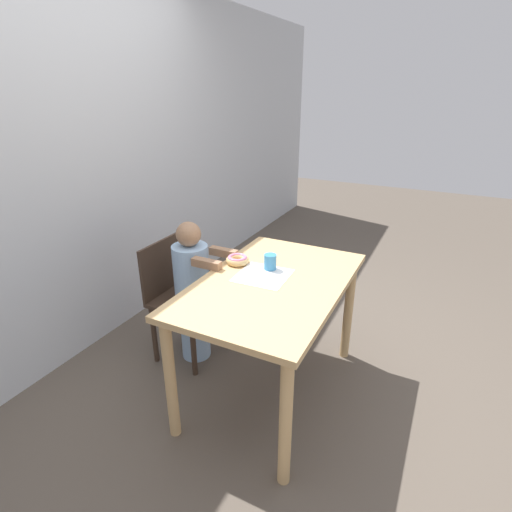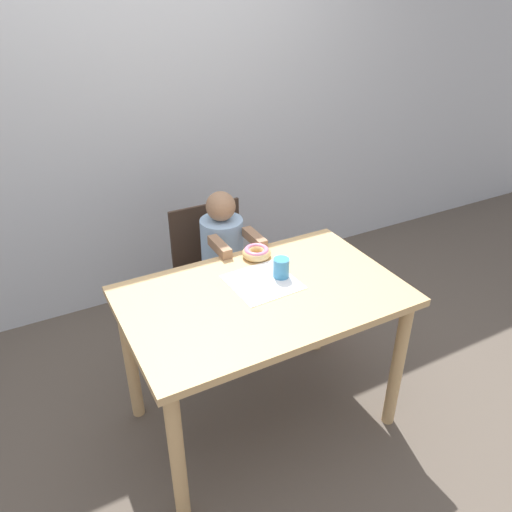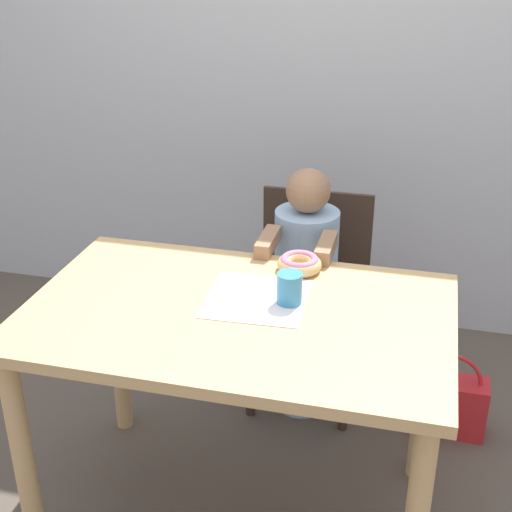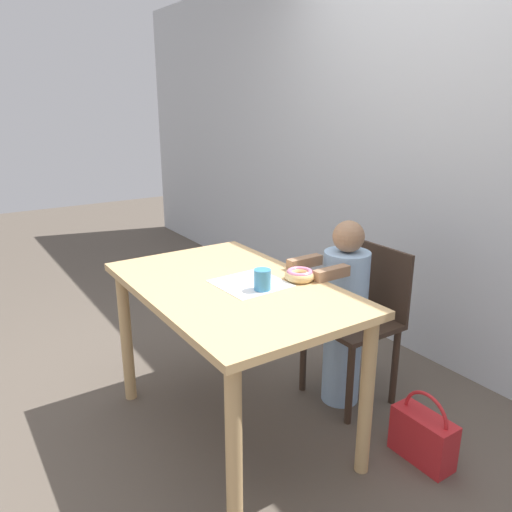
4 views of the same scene
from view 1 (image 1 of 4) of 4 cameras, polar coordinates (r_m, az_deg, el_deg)
name	(u,v)px [view 1 (image 1 of 4)]	position (r m, az deg, el deg)	size (l,w,h in m)	color
ground_plane	(270,389)	(2.65, 2.06, -18.42)	(12.00, 12.00, 0.00)	brown
wall_back	(78,171)	(2.91, -24.06, 11.07)	(8.00, 0.05, 2.50)	silver
dining_table	(272,298)	(2.28, 2.30, -6.08)	(1.21, 0.76, 0.76)	tan
chair	(180,295)	(2.77, -10.77, -5.55)	(0.43, 0.39, 0.83)	#38281E
child_figure	(193,292)	(2.69, -8.98, -5.16)	(0.25, 0.40, 0.99)	#99BCE0
donut	(237,259)	(2.43, -2.66, -0.50)	(0.14, 0.14, 0.05)	#DBB270
napkin	(263,275)	(2.28, 1.01, -2.80)	(0.30, 0.30, 0.00)	white
handbag	(237,304)	(3.27, -2.68, -6.94)	(0.28, 0.12, 0.34)	red
cup	(270,262)	(2.34, 2.05, -0.87)	(0.07, 0.07, 0.09)	teal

